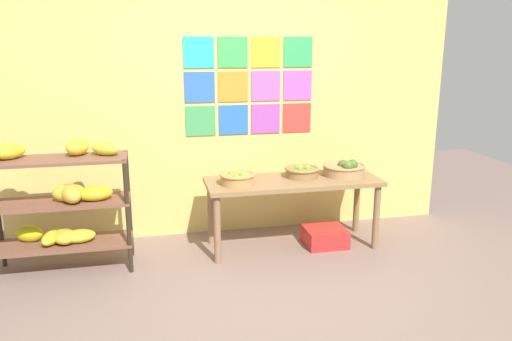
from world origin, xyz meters
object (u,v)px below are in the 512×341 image
display_table (293,188)px  fruit_basket_centre (302,171)px  banana_shelf_unit (61,199)px  produce_crate_under_table (325,236)px  fruit_basket_back_right (237,178)px  fruit_basket_right (345,169)px

display_table → fruit_basket_centre: (0.10, 0.06, 0.14)m
banana_shelf_unit → produce_crate_under_table: size_ratio=2.94×
fruit_basket_back_right → produce_crate_under_table: bearing=0.8°
fruit_basket_right → produce_crate_under_table: size_ratio=1.05×
produce_crate_under_table → display_table: bearing=172.5°
fruit_basket_back_right → produce_crate_under_table: (0.83, 0.01, -0.62)m
display_table → produce_crate_under_table: 0.57m
banana_shelf_unit → fruit_basket_right: (2.49, 0.10, 0.09)m
fruit_basket_right → produce_crate_under_table: fruit_basket_right is taller
fruit_basket_centre → fruit_basket_right: bearing=-3.6°
display_table → fruit_basket_right: fruit_basket_right is taller
display_table → banana_shelf_unit: bearing=-178.1°
fruit_basket_centre → fruit_basket_back_right: (-0.62, -0.11, 0.00)m
fruit_basket_right → fruit_basket_back_right: bearing=-175.4°
banana_shelf_unit → fruit_basket_back_right: size_ratio=3.54×
display_table → fruit_basket_back_right: 0.54m
banana_shelf_unit → display_table: (1.98, 0.07, -0.06)m
banana_shelf_unit → display_table: size_ratio=0.70×
banana_shelf_unit → produce_crate_under_table: (2.29, 0.03, -0.54)m
banana_shelf_unit → fruit_basket_back_right: (1.46, 0.01, 0.08)m
fruit_basket_centre → produce_crate_under_table: fruit_basket_centre is taller
banana_shelf_unit → display_table: 1.98m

